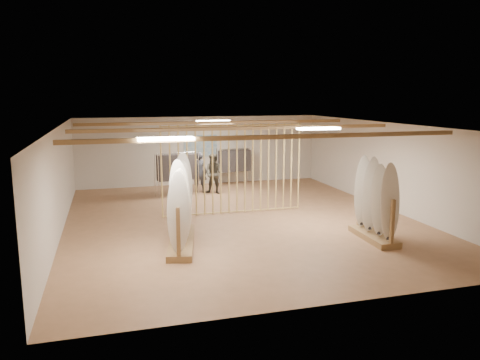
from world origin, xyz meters
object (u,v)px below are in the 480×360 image
object	(u,v)px
clothing_rack_b	(235,161)
shopper_b	(214,171)
shopper_a	(199,169)
rack_left	(181,217)
clothing_rack_a	(177,167)
rack_right	(375,213)

from	to	relation	value
clothing_rack_b	shopper_b	size ratio (longest dim) A/B	0.90
clothing_rack_b	shopper_a	size ratio (longest dim) A/B	0.87
rack_left	shopper_a	world-z (taller)	rack_left
rack_left	clothing_rack_a	world-z (taller)	rack_left
clothing_rack_a	clothing_rack_b	xyz separation A→B (m)	(2.61, 1.53, -0.07)
rack_right	clothing_rack_b	distance (m)	8.36
clothing_rack_b	shopper_a	xyz separation A→B (m)	(-1.69, -1.12, -0.12)
shopper_a	shopper_b	xyz separation A→B (m)	(0.48, -0.40, -0.02)
clothing_rack_a	shopper_b	xyz separation A→B (m)	(1.40, 0.01, -0.21)
shopper_b	clothing_rack_b	bearing A→B (deg)	83.83
shopper_b	clothing_rack_a	bearing A→B (deg)	-147.01
clothing_rack_a	clothing_rack_b	bearing A→B (deg)	19.04
rack_right	shopper_b	xyz separation A→B (m)	(-2.69, 6.70, 0.17)
rack_left	clothing_rack_a	distance (m)	5.87
clothing_rack_a	clothing_rack_b	world-z (taller)	clothing_rack_a
clothing_rack_a	shopper_a	size ratio (longest dim) A/B	0.93
clothing_rack_b	clothing_rack_a	bearing A→B (deg)	-161.28
rack_right	clothing_rack_a	distance (m)	7.85
rack_left	clothing_rack_a	bearing A→B (deg)	94.30
shopper_a	rack_left	bearing A→B (deg)	98.31
clothing_rack_a	rack_left	bearing A→B (deg)	-108.63
rack_left	clothing_rack_b	xyz separation A→B (m)	(3.36, 7.34, 0.28)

